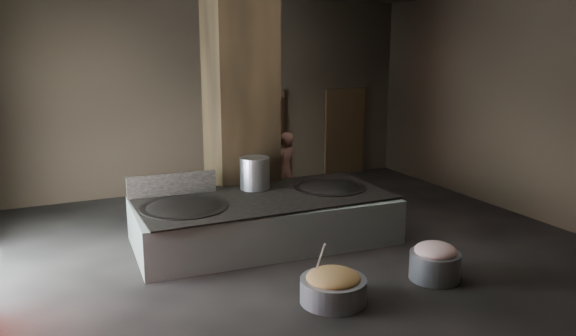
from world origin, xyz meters
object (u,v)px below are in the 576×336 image
meat_basin (435,266)px  stock_pot (255,173)px  wok_left (184,212)px  wok_right (329,192)px  veg_basin (333,290)px  hearth_platform (264,220)px  cook (285,171)px

meat_basin → stock_pot: bearing=117.5°
wok_left → wok_right: (2.80, 0.10, 0.00)m
wok_right → wok_left: bearing=-178.0°
stock_pot → meat_basin: (1.65, -3.16, -0.92)m
wok_right → veg_basin: 3.09m
hearth_platform → meat_basin: bearing=-53.8°
wok_left → cook: 3.16m
wok_right → veg_basin: (-1.42, -2.69, -0.58)m
cook → veg_basin: (-1.26, -4.33, -0.66)m
wok_left → veg_basin: (1.38, -2.59, -0.58)m
stock_pot → cook: bearing=45.3°
wok_left → wok_right: 2.80m
wok_left → cook: (2.64, 1.75, 0.07)m
hearth_platform → wok_left: 1.49m
stock_pot → meat_basin: size_ratio=0.77×
veg_basin → meat_basin: 1.77m
hearth_platform → veg_basin: 2.65m
wok_left → stock_pot: bearing=21.8°
cook → meat_basin: (0.51, -4.31, -0.62)m
stock_pot → cook: (1.14, 1.15, -0.31)m
veg_basin → meat_basin: size_ratio=1.21×
wok_left → stock_pot: size_ratio=2.42×
hearth_platform → wok_left: (-1.45, -0.05, 0.36)m
stock_pot → cook: cook is taller
wok_left → hearth_platform: bearing=2.0°
stock_pot → veg_basin: 3.33m
veg_basin → meat_basin: bearing=0.9°
hearth_platform → meat_basin: size_ratio=5.93×
wok_right → stock_pot: (-1.30, 0.50, 0.38)m
hearth_platform → meat_basin: 3.12m
wok_right → cook: size_ratio=0.80×
wok_left → wok_right: bearing=2.0°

